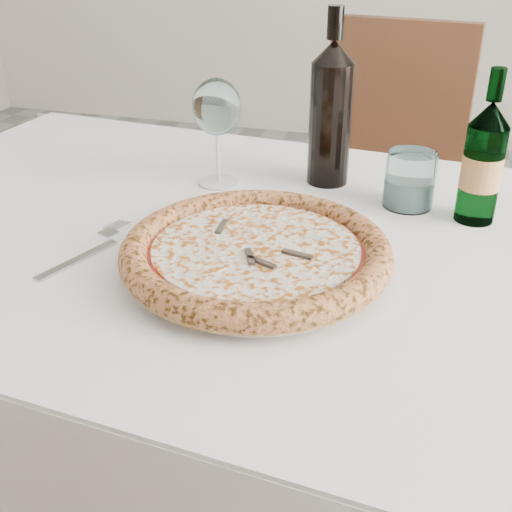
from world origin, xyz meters
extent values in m
cube|color=brown|center=(0.11, 0.13, 0.73)|extent=(1.40, 0.88, 0.04)
cube|color=white|center=(0.11, 0.13, 0.75)|extent=(1.47, 0.95, 0.01)
cube|color=white|center=(0.11, 0.54, 0.64)|extent=(1.40, 0.01, 0.22)
cylinder|color=brown|center=(-0.50, 0.45, 0.35)|extent=(0.06, 0.06, 0.71)
cube|color=brown|center=(0.18, 0.88, 0.45)|extent=(0.42, 0.42, 0.04)
cube|color=brown|center=(0.20, 1.05, 0.70)|extent=(0.37, 0.09, 0.46)
cylinder|color=brown|center=(0.36, 1.02, 0.21)|extent=(0.04, 0.04, 0.43)
cylinder|color=brown|center=(0.32, 0.70, 0.21)|extent=(0.04, 0.04, 0.43)
cylinder|color=brown|center=(0.04, 1.06, 0.21)|extent=(0.04, 0.04, 0.43)
cylinder|color=brown|center=(0.00, 0.74, 0.21)|extent=(0.04, 0.04, 0.43)
cylinder|color=white|center=(0.11, 0.03, 0.76)|extent=(0.30, 0.30, 0.01)
torus|color=white|center=(0.11, 0.03, 0.77)|extent=(0.30, 0.30, 0.01)
cylinder|color=tan|center=(0.11, 0.03, 0.78)|extent=(0.33, 0.33, 0.01)
torus|color=#B96E3C|center=(0.11, 0.03, 0.78)|extent=(0.34, 0.34, 0.04)
cylinder|color=red|center=(0.11, 0.03, 0.78)|extent=(0.29, 0.29, 0.00)
cylinder|color=white|center=(0.11, 0.03, 0.79)|extent=(0.26, 0.26, 0.00)
cube|color=#382D23|center=(0.15, 0.03, 0.79)|extent=(0.04, 0.01, 0.00)
cube|color=#382D23|center=(0.11, 0.08, 0.79)|extent=(0.01, 0.04, 0.00)
cube|color=#382D23|center=(0.04, 0.03, 0.79)|extent=(0.04, 0.01, 0.00)
cube|color=#382D23|center=(0.11, -0.01, 0.79)|extent=(0.01, 0.04, 0.00)
cube|color=#9EA0A3|center=(-0.12, -0.01, 0.76)|extent=(0.06, 0.13, 0.00)
cube|color=#9EA0A3|center=(-0.12, 0.07, 0.76)|extent=(0.03, 0.03, 0.00)
cylinder|color=#9EA0A3|center=(-0.13, 0.09, 0.76)|extent=(0.00, 0.03, 0.00)
cylinder|color=#9EA0A3|center=(-0.12, 0.09, 0.76)|extent=(0.00, 0.03, 0.00)
cylinder|color=#9EA0A3|center=(-0.12, 0.09, 0.76)|extent=(0.00, 0.03, 0.00)
cylinder|color=#9EA0A3|center=(-0.11, 0.09, 0.76)|extent=(0.00, 0.03, 0.00)
cylinder|color=silver|center=(-0.03, 0.30, 0.76)|extent=(0.07, 0.07, 0.00)
cylinder|color=silver|center=(-0.03, 0.30, 0.80)|extent=(0.01, 0.01, 0.09)
ellipsoid|color=silver|center=(-0.03, 0.30, 0.89)|extent=(0.08, 0.08, 0.09)
cylinder|color=silver|center=(0.28, 0.29, 0.80)|extent=(0.08, 0.08, 0.09)
cylinder|color=silver|center=(0.28, 0.29, 0.78)|extent=(0.07, 0.07, 0.04)
cylinder|color=#266535|center=(0.38, 0.27, 0.83)|extent=(0.06, 0.06, 0.14)
cone|color=#266535|center=(0.38, 0.27, 0.92)|extent=(0.06, 0.06, 0.04)
cylinder|color=#266535|center=(0.38, 0.27, 0.96)|extent=(0.02, 0.02, 0.04)
cylinder|color=#D5B856|center=(0.38, 0.27, 0.83)|extent=(0.06, 0.06, 0.05)
cylinder|color=black|center=(0.14, 0.36, 0.85)|extent=(0.07, 0.07, 0.20)
cone|color=black|center=(0.14, 0.36, 0.97)|extent=(0.07, 0.07, 0.04)
cylinder|color=black|center=(0.14, 0.36, 1.01)|extent=(0.03, 0.03, 0.05)
camera|label=1|loc=(0.32, -0.66, 1.16)|focal=45.00mm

